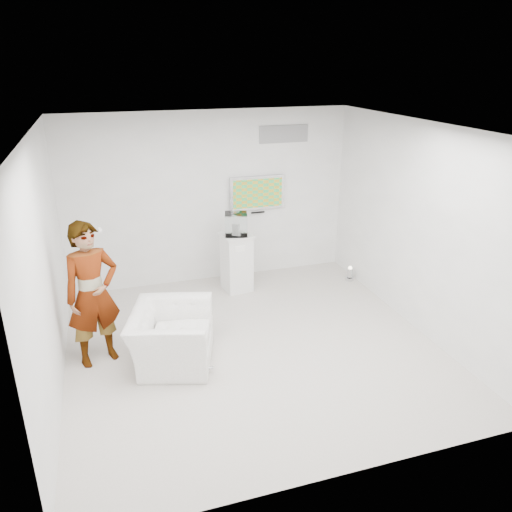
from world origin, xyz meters
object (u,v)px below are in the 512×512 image
tv (257,193)px  person (93,294)px  armchair (171,337)px  pedestal (237,262)px  floor_uplight (350,273)px

tv → person: size_ratio=0.52×
armchair → pedestal: (1.42, 1.91, 0.13)m
floor_uplight → person: bearing=-163.2°
tv → armchair: bearing=-128.4°
tv → pedestal: (-0.55, -0.57, -1.04)m
pedestal → armchair: bearing=-126.6°
tv → floor_uplight: tv is taller
person → floor_uplight: bearing=-3.2°
floor_uplight → pedestal: bearing=173.0°
tv → armchair: (-1.97, -2.48, -1.18)m
pedestal → floor_uplight: pedestal is taller
armchair → tv: bearing=-21.6°
pedestal → floor_uplight: size_ratio=3.95×
person → floor_uplight: person is taller
tv → armchair: size_ratio=0.87×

